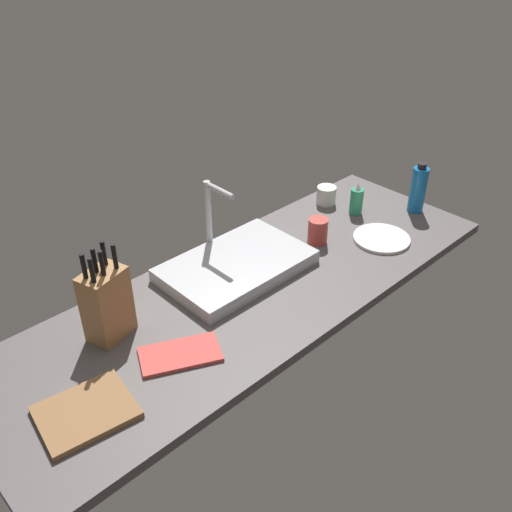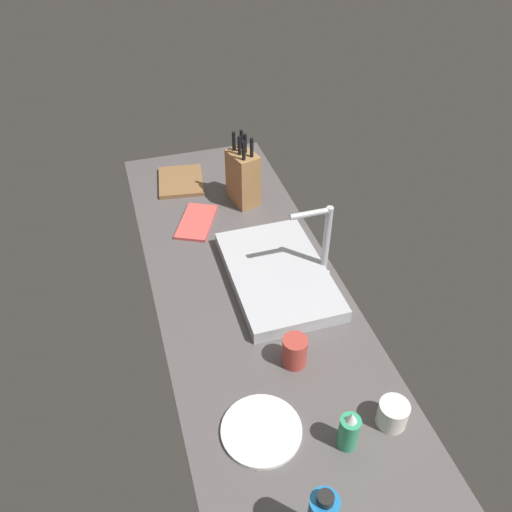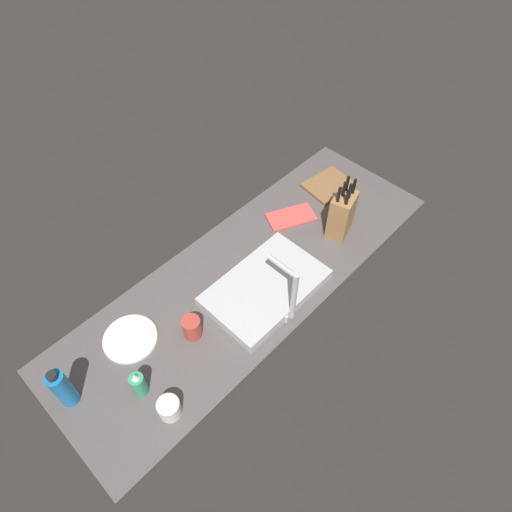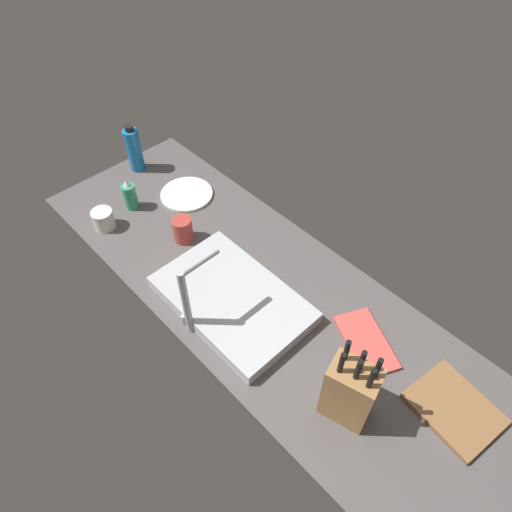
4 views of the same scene
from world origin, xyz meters
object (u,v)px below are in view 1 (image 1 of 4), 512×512
(water_bottle, at_px, (418,189))
(soap_bottle, at_px, (357,200))
(cutting_board, at_px, (86,412))
(knife_block, at_px, (107,303))
(ceramic_cup, at_px, (326,195))
(sink_basin, at_px, (236,266))
(dinner_plate, at_px, (382,238))
(dish_towel, at_px, (180,354))
(faucet, at_px, (211,213))
(coffee_mug, at_px, (318,231))

(water_bottle, bearing_deg, soap_bottle, 141.14)
(cutting_board, bearing_deg, water_bottle, 0.93)
(knife_block, distance_m, ceramic_cup, 1.13)
(sink_basin, distance_m, dinner_plate, 0.59)
(ceramic_cup, bearing_deg, dish_towel, -162.70)
(knife_block, xyz_separation_m, cutting_board, (-0.22, -0.23, -0.11))
(dinner_plate, bearing_deg, cutting_board, 179.18)
(faucet, xyz_separation_m, dish_towel, (-0.42, -0.35, -0.16))
(ceramic_cup, bearing_deg, cutting_board, -166.28)
(water_bottle, bearing_deg, coffee_mug, 166.35)
(sink_basin, xyz_separation_m, faucet, (0.02, 0.15, 0.15))
(faucet, relative_size, knife_block, 0.94)
(dinner_plate, bearing_deg, knife_block, 166.79)
(sink_basin, distance_m, knife_block, 0.51)
(faucet, height_order, dinner_plate, faucet)
(soap_bottle, relative_size, dish_towel, 0.59)
(sink_basin, relative_size, water_bottle, 2.40)
(cutting_board, bearing_deg, coffee_mug, 7.65)
(sink_basin, distance_m, ceramic_cup, 0.63)
(sink_basin, distance_m, soap_bottle, 0.65)
(faucet, distance_m, soap_bottle, 0.66)
(sink_basin, xyz_separation_m, soap_bottle, (0.64, -0.03, 0.04))
(cutting_board, height_order, coffee_mug, coffee_mug)
(soap_bottle, relative_size, water_bottle, 0.64)
(soap_bottle, distance_m, water_bottle, 0.26)
(faucet, distance_m, dish_towel, 0.58)
(sink_basin, height_order, soap_bottle, soap_bottle)
(faucet, xyz_separation_m, ceramic_cup, (0.60, -0.03, -0.13))
(dinner_plate, bearing_deg, ceramic_cup, 77.95)
(knife_block, bearing_deg, faucet, -1.17)
(soap_bottle, bearing_deg, cutting_board, -172.25)
(knife_block, height_order, dish_towel, knife_block)
(cutting_board, height_order, ceramic_cup, ceramic_cup)
(sink_basin, bearing_deg, faucet, 83.08)
(cutting_board, bearing_deg, soap_bottle, 7.75)
(ceramic_cup, bearing_deg, soap_bottle, -80.44)
(dinner_plate, relative_size, dish_towel, 0.94)
(cutting_board, bearing_deg, dish_towel, 1.11)
(dinner_plate, xyz_separation_m, coffee_mug, (-0.19, 0.16, 0.04))
(ceramic_cup, bearing_deg, faucet, 176.70)
(soap_bottle, bearing_deg, water_bottle, -38.86)
(faucet, relative_size, soap_bottle, 2.11)
(dish_towel, bearing_deg, soap_bottle, 9.66)
(faucet, height_order, coffee_mug, faucet)
(faucet, bearing_deg, water_bottle, -22.12)
(cutting_board, height_order, soap_bottle, soap_bottle)
(water_bottle, relative_size, coffee_mug, 2.15)
(knife_block, bearing_deg, cutting_board, -149.25)
(cutting_board, height_order, dinner_plate, cutting_board)
(cutting_board, distance_m, water_bottle, 1.56)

